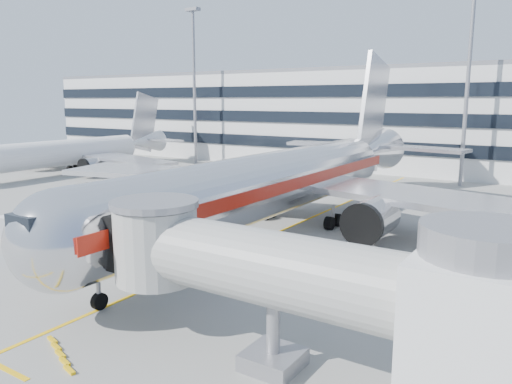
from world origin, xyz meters
The scene contains 14 objects.
ground centered at (0.00, 0.00, 0.00)m, with size 180.00×180.00×0.00m, color gray.
lead_in_line centered at (0.00, 10.00, 0.01)m, with size 0.25×70.00×0.01m, color #F2B40C.
main_jet centered at (0.00, 11.72, 4.23)m, with size 50.95×48.70×16.06m.
jet_bridge centered at (12.18, -8.00, 3.87)m, with size 17.80×4.50×7.00m.
terminal centered at (0.00, 57.95, 7.80)m, with size 150.00×24.25×15.60m.
light_mast_west centered at (-35.00, 42.00, 14.88)m, with size 2.40×1.20×25.45m.
light_mast_centre centered at (8.00, 42.00, 14.88)m, with size 2.40×1.20×25.45m.
second_jet centered at (-42.62, 22.80, 3.18)m, with size 38.21×36.52×12.04m.
belt_loader centered at (-9.07, -2.31, 0.59)m, with size 4.46×2.07×2.09m.
baggage_tug centered at (-10.92, -4.04, 1.05)m, with size 3.68×3.03×2.41m.
cargo_container_left centered at (-14.83, -2.81, 0.73)m, with size 1.57×1.57×1.46m.
cargo_container_right centered at (-16.33, -2.61, 0.93)m, with size 1.77×1.77×1.86m.
cargo_container_front centered at (-14.40, -0.09, 0.85)m, with size 2.04×2.04×1.70m.
ramp_worker centered at (-7.62, -5.38, 0.96)m, with size 0.70×0.46×1.92m, color #BAED19.
Camera 1 is at (20.04, -24.02, 10.72)m, focal length 35.00 mm.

